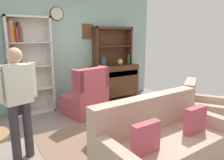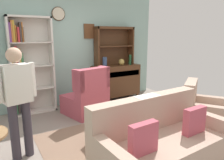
{
  "view_description": "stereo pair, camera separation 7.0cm",
  "coord_description": "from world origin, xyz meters",
  "px_view_note": "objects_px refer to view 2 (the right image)",
  "views": [
    {
      "loc": [
        -1.79,
        -2.81,
        1.72
      ],
      "look_at": [
        0.1,
        0.2,
        0.95
      ],
      "focal_mm": 33.75,
      "sensor_mm": 36.0,
      "label": 1
    },
    {
      "loc": [
        -1.73,
        -2.85,
        1.72
      ],
      "look_at": [
        0.1,
        0.2,
        0.95
      ],
      "focal_mm": 33.75,
      "sensor_mm": 36.0,
      "label": 2
    }
  ],
  "objects_px": {
    "person_reading": "(18,96)",
    "coffee_table": "(119,121)",
    "sideboard_hutch": "(114,41)",
    "book_stack": "(118,118)",
    "bottle_wine": "(130,60)",
    "armchair_floral": "(204,114)",
    "wingback_chair": "(87,98)",
    "vase_round": "(122,62)",
    "bookshelf": "(28,66)",
    "sideboard": "(116,80)",
    "vase_tall": "(105,62)",
    "couch_floral": "(160,144)"
  },
  "relations": [
    {
      "from": "sideboard",
      "to": "coffee_table",
      "type": "height_order",
      "value": "sideboard"
    },
    {
      "from": "vase_round",
      "to": "couch_floral",
      "type": "xyz_separation_m",
      "value": [
        -1.25,
        -2.81,
        -0.69
      ]
    },
    {
      "from": "person_reading",
      "to": "coffee_table",
      "type": "xyz_separation_m",
      "value": [
        1.43,
        -0.3,
        -0.55
      ]
    },
    {
      "from": "bottle_wine",
      "to": "armchair_floral",
      "type": "distance_m",
      "value": 2.47
    },
    {
      "from": "person_reading",
      "to": "book_stack",
      "type": "bearing_deg",
      "value": -15.97
    },
    {
      "from": "bookshelf",
      "to": "sideboard",
      "type": "xyz_separation_m",
      "value": [
        2.19,
        -0.09,
        -0.55
      ]
    },
    {
      "from": "sideboard_hutch",
      "to": "book_stack",
      "type": "height_order",
      "value": "sideboard_hutch"
    },
    {
      "from": "couch_floral",
      "to": "bookshelf",
      "type": "bearing_deg",
      "value": 109.9
    },
    {
      "from": "sideboard_hutch",
      "to": "bottle_wine",
      "type": "height_order",
      "value": "sideboard_hutch"
    },
    {
      "from": "wingback_chair",
      "to": "bookshelf",
      "type": "bearing_deg",
      "value": 143.23
    },
    {
      "from": "person_reading",
      "to": "vase_tall",
      "type": "bearing_deg",
      "value": 36.03
    },
    {
      "from": "vase_round",
      "to": "bottle_wine",
      "type": "bearing_deg",
      "value": -4.95
    },
    {
      "from": "sideboard_hutch",
      "to": "coffee_table",
      "type": "height_order",
      "value": "sideboard_hutch"
    },
    {
      "from": "vase_tall",
      "to": "armchair_floral",
      "type": "height_order",
      "value": "vase_tall"
    },
    {
      "from": "vase_round",
      "to": "wingback_chair",
      "type": "relative_size",
      "value": 0.16
    },
    {
      "from": "vase_round",
      "to": "bottle_wine",
      "type": "height_order",
      "value": "bottle_wine"
    },
    {
      "from": "sideboard_hutch",
      "to": "wingback_chair",
      "type": "distance_m",
      "value": 1.84
    },
    {
      "from": "sideboard",
      "to": "vase_tall",
      "type": "xyz_separation_m",
      "value": [
        -0.39,
        -0.08,
        0.53
      ]
    },
    {
      "from": "bookshelf",
      "to": "vase_tall",
      "type": "distance_m",
      "value": 1.81
    },
    {
      "from": "couch_floral",
      "to": "coffee_table",
      "type": "bearing_deg",
      "value": 96.37
    },
    {
      "from": "sideboard_hutch",
      "to": "coffee_table",
      "type": "distance_m",
      "value": 2.74
    },
    {
      "from": "sideboard_hutch",
      "to": "person_reading",
      "type": "bearing_deg",
      "value": -145.33
    },
    {
      "from": "bookshelf",
      "to": "vase_round",
      "type": "distance_m",
      "value": 2.33
    },
    {
      "from": "sideboard",
      "to": "person_reading",
      "type": "distance_m",
      "value": 3.18
    },
    {
      "from": "couch_floral",
      "to": "person_reading",
      "type": "distance_m",
      "value": 2.0
    },
    {
      "from": "bookshelf",
      "to": "sideboard_hutch",
      "type": "distance_m",
      "value": 2.25
    },
    {
      "from": "vase_round",
      "to": "sideboard_hutch",
      "type": "bearing_deg",
      "value": 126.48
    },
    {
      "from": "vase_round",
      "to": "bottle_wine",
      "type": "relative_size",
      "value": 0.62
    },
    {
      "from": "wingback_chair",
      "to": "person_reading",
      "type": "bearing_deg",
      "value": -144.95
    },
    {
      "from": "sideboard",
      "to": "sideboard_hutch",
      "type": "bearing_deg",
      "value": 90.0
    },
    {
      "from": "person_reading",
      "to": "coffee_table",
      "type": "distance_m",
      "value": 1.56
    },
    {
      "from": "sideboard_hutch",
      "to": "wingback_chair",
      "type": "bearing_deg",
      "value": -145.82
    },
    {
      "from": "book_stack",
      "to": "bottle_wine",
      "type": "bearing_deg",
      "value": 50.22
    },
    {
      "from": "sideboard",
      "to": "bottle_wine",
      "type": "relative_size",
      "value": 4.77
    },
    {
      "from": "vase_tall",
      "to": "book_stack",
      "type": "distance_m",
      "value": 2.3
    },
    {
      "from": "vase_round",
      "to": "person_reading",
      "type": "distance_m",
      "value": 3.23
    },
    {
      "from": "bookshelf",
      "to": "person_reading",
      "type": "xyz_separation_m",
      "value": [
        -0.45,
        -1.81,
        -0.15
      ]
    },
    {
      "from": "sideboard",
      "to": "person_reading",
      "type": "relative_size",
      "value": 0.83
    },
    {
      "from": "bottle_wine",
      "to": "person_reading",
      "type": "xyz_separation_m",
      "value": [
        -3.03,
        -1.63,
        -0.15
      ]
    },
    {
      "from": "armchair_floral",
      "to": "wingback_chair",
      "type": "xyz_separation_m",
      "value": [
        -1.55,
        1.75,
        0.09
      ]
    },
    {
      "from": "sideboard_hutch",
      "to": "vase_round",
      "type": "bearing_deg",
      "value": -53.52
    },
    {
      "from": "book_stack",
      "to": "vase_round",
      "type": "bearing_deg",
      "value": 55.16
    },
    {
      "from": "vase_round",
      "to": "book_stack",
      "type": "relative_size",
      "value": 0.82
    },
    {
      "from": "bookshelf",
      "to": "sideboard_hutch",
      "type": "bearing_deg",
      "value": 0.62
    },
    {
      "from": "bottle_wine",
      "to": "wingback_chair",
      "type": "xyz_separation_m",
      "value": [
        -1.56,
        -0.59,
        -0.67
      ]
    },
    {
      "from": "bottle_wine",
      "to": "armchair_floral",
      "type": "bearing_deg",
      "value": -90.08
    },
    {
      "from": "sideboard_hutch",
      "to": "wingback_chair",
      "type": "height_order",
      "value": "sideboard_hutch"
    },
    {
      "from": "sideboard",
      "to": "wingback_chair",
      "type": "distance_m",
      "value": 1.36
    },
    {
      "from": "wingback_chair",
      "to": "vase_round",
      "type": "bearing_deg",
      "value": 25.42
    },
    {
      "from": "vase_tall",
      "to": "bottle_wine",
      "type": "distance_m",
      "value": 0.78
    }
  ]
}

